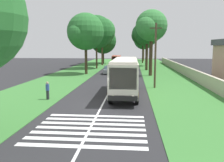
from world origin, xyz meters
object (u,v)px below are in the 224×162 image
Objects in this scene: trailing_car_0 at (109,70)px; roadside_tree_right_3 at (146,33)px; roadside_tree_left_2 at (96,33)px; roadside_tree_left_0 at (103,42)px; pedestrian at (48,90)px; roadside_tree_left_3 at (101,32)px; utility_pole at (155,55)px; trailing_car_2 at (130,65)px; roadside_tree_left_1 at (85,32)px; roadside_tree_right_4 at (143,40)px; coach_bus at (125,74)px; trailing_minibus_0 at (116,59)px; trailing_car_1 at (113,67)px; roadside_tree_right_1 at (142,35)px; roadside_tree_right_2 at (146,34)px; roadside_tree_right_0 at (150,27)px.

roadside_tree_right_3 reaches higher than trailing_car_0.
trailing_car_0 is 13.01m from roadside_tree_left_2.
roadside_tree_left_0 is 48.98m from pedestrian.
utility_pole is at bearing -162.45° from roadside_tree_left_3.
roadside_tree_left_0 is at bearing 30.86° from trailing_car_2.
pedestrian is at bearing -178.52° from roadside_tree_left_1.
roadside_tree_left_1 is 1.06× the size of roadside_tree_right_3.
roadside_tree_right_4 is (19.98, -11.80, -1.62)m from roadside_tree_left_3.
trailing_car_2 is 2.54× the size of pedestrian.
coach_bus is 40.08m from trailing_minibus_0.
roadside_tree_left_2 reaches higher than trailing_car_1.
roadside_tree_right_4 is at bearing -3.79° from roadside_tree_right_1.
trailing_minibus_0 is 3.55× the size of pedestrian.
roadside_tree_left_3 is at bearing 40.53° from roadside_tree_right_3.
roadside_tree_right_2 is at bearing -2.97° from roadside_tree_right_3.
roadside_tree_left_1 is 0.95× the size of roadside_tree_right_2.
utility_pole is at bearing -154.85° from trailing_car_0.
roadside_tree_left_3 is 1.17× the size of roadside_tree_right_4.
roadside_tree_right_0 is at bearing -0.91° from utility_pole.
trailing_minibus_0 is at bearing 11.21° from utility_pole.
trailing_car_2 is 28.20m from roadside_tree_right_4.
roadside_tree_left_0 reaches higher than roadside_tree_right_3.
coach_bus is 40.65m from roadside_tree_left_3.
roadside_tree_right_1 is 1.05× the size of roadside_tree_right_2.
trailing_car_2 is (32.21, -0.15, -1.48)m from coach_bus.
roadside_tree_left_1 is 0.98× the size of roadside_tree_right_0.
roadside_tree_left_1 is 22.12m from pedestrian.
trailing_car_1 is 7.08m from trailing_car_2.
roadside_tree_right_1 is (31.54, 0.17, 0.10)m from roadside_tree_right_0.
trailing_minibus_0 is at bearing 5.15° from coach_bus.
roadside_tree_right_4 is at bearing -0.76° from roadside_tree_right_0.
trailing_minibus_0 is (39.91, 3.60, -0.60)m from coach_bus.
roadside_tree_left_1 is at bearing 169.21° from trailing_minibus_0.
roadside_tree_right_2 is 1.07× the size of roadside_tree_right_4.
trailing_minibus_0 is 0.53× the size of roadside_tree_right_2.
roadside_tree_right_2 is (18.30, -7.59, 7.31)m from trailing_car_0.
roadside_tree_right_4 is (33.26, -7.65, 6.43)m from trailing_car_1.
roadside_tree_left_1 is 0.87× the size of roadside_tree_left_3.
roadside_tree_left_3 reaches higher than roadside_tree_right_2.
roadside_tree_right_3 is 32.95m from roadside_tree_right_4.
trailing_minibus_0 is 0.59× the size of roadside_tree_left_0.
trailing_car_0 is 0.36× the size of roadside_tree_right_1.
roadside_tree_right_1 reaches higher than roadside_tree_right_4.
trailing_car_1 is at bearing 17.66° from utility_pole.
roadside_tree_left_1 is at bearing 179.72° from roadside_tree_left_3.
utility_pole is (-24.90, -10.91, -3.92)m from roadside_tree_left_2.
roadside_tree_left_3 is 1.12× the size of roadside_tree_right_0.
roadside_tree_left_0 is 0.96× the size of roadside_tree_right_4.
trailing_minibus_0 is 0.56× the size of roadside_tree_left_1.
roadside_tree_right_3 is at bearing -152.37° from trailing_minibus_0.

